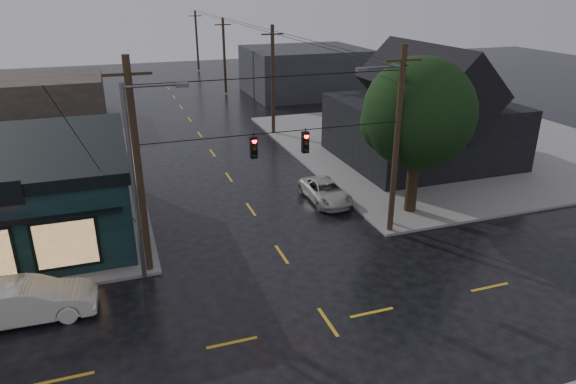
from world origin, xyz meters
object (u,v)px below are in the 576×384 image
object	(u,v)px
suv_silver	(325,192)
utility_pole_nw	(150,271)
utility_pole_ne	(389,232)
corner_tree	(419,114)
sedan_cream	(29,301)

from	to	relation	value
suv_silver	utility_pole_nw	bearing A→B (deg)	-155.80
utility_pole_ne	corner_tree	bearing A→B (deg)	38.60
utility_pole_ne	utility_pole_nw	bearing A→B (deg)	180.00
utility_pole_ne	sedan_cream	xyz separation A→B (m)	(-17.91, -2.31, 0.85)
sedan_cream	suv_silver	xyz separation A→B (m)	(16.23, 7.52, -0.19)
corner_tree	suv_silver	bearing A→B (deg)	142.13
utility_pole_ne	suv_silver	xyz separation A→B (m)	(-1.68, 5.22, 0.65)
utility_pole_ne	sedan_cream	world-z (taller)	utility_pole_ne
utility_pole_nw	utility_pole_ne	world-z (taller)	same
corner_tree	sedan_cream	distance (m)	21.48
corner_tree	sedan_cream	world-z (taller)	corner_tree
sedan_cream	utility_pole_ne	bearing A→B (deg)	-81.10
utility_pole_nw	suv_silver	distance (m)	12.48
utility_pole_nw	utility_pole_ne	size ratio (longest dim) A/B	1.00
sedan_cream	suv_silver	bearing A→B (deg)	-63.58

